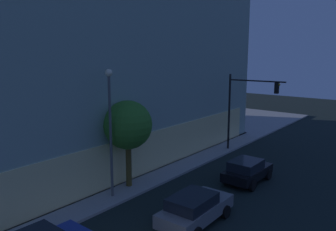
{
  "coord_description": "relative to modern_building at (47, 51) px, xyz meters",
  "views": [
    {
      "loc": [
        -8.41,
        -7.61,
        8.74
      ],
      "look_at": [
        6.49,
        4.27,
        5.19
      ],
      "focal_mm": 36.56,
      "sensor_mm": 36.0,
      "label": 1
    }
  ],
  "objects": [
    {
      "name": "street_lamp_sidewalk",
      "position": [
        -5.14,
        -14.2,
        -3.89
      ],
      "size": [
        0.44,
        0.44,
        7.65
      ],
      "color": "#575757",
      "rests_on": "sidewalk_corner"
    },
    {
      "name": "modern_building",
      "position": [
        0.0,
        0.0,
        0.0
      ],
      "size": [
        30.47,
        26.6,
        17.88
      ],
      "color": "#4C4C51",
      "rests_on": "ground"
    },
    {
      "name": "car_grey",
      "position": [
        -4.63,
        -19.87,
        -8.02
      ],
      "size": [
        4.66,
        2.26,
        1.62
      ],
      "color": "slate",
      "rests_on": "ground"
    },
    {
      "name": "car_black",
      "position": [
        2.35,
        -19.41,
        -8.04
      ],
      "size": [
        4.12,
        2.2,
        1.58
      ],
      "color": "black",
      "rests_on": "ground"
    },
    {
      "name": "sidewalk_tree",
      "position": [
        -3.35,
        -13.84,
        -4.7
      ],
      "size": [
        3.11,
        3.11,
        5.61
      ],
      "color": "brown",
      "rests_on": "sidewalk_corner"
    },
    {
      "name": "traffic_light_far_corner",
      "position": [
        8.62,
        -16.07,
        -4.26
      ],
      "size": [
        0.62,
        4.87,
        6.7
      ],
      "color": "black",
      "rests_on": "sidewalk_corner"
    }
  ]
}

